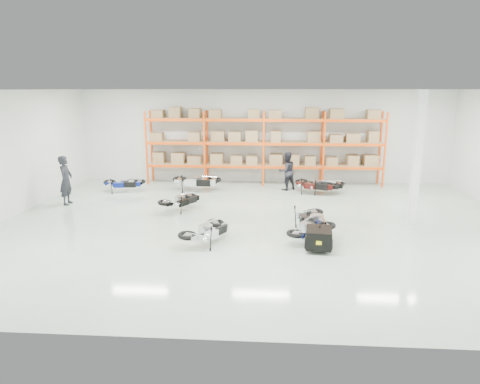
# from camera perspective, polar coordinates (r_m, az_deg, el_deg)

# --- Properties ---
(room) EXTENTS (18.00, 18.00, 18.00)m
(room) POSITION_cam_1_polar(r_m,az_deg,el_deg) (14.19, 2.85, 4.34)
(room) COLOR #B1C6B4
(room) RESTS_ON ground
(pallet_rack) EXTENTS (11.28, 0.98, 3.62)m
(pallet_rack) POSITION_cam_1_polar(r_m,az_deg,el_deg) (20.58, 3.19, 7.26)
(pallet_rack) COLOR #FF4F0D
(pallet_rack) RESTS_ON ground
(structural_column) EXTENTS (0.25, 0.25, 4.50)m
(structural_column) POSITION_cam_1_polar(r_m,az_deg,el_deg) (15.50, 22.54, 4.11)
(structural_column) COLOR white
(structural_column) RESTS_ON ground
(moto_blue_centre) EXTENTS (1.29, 1.75, 1.02)m
(moto_blue_centre) POSITION_cam_1_polar(r_m,az_deg,el_deg) (13.19, 9.06, -4.44)
(moto_blue_centre) COLOR #070F4E
(moto_blue_centre) RESTS_ON ground
(moto_silver_left) EXTENTS (1.52, 1.85, 1.08)m
(moto_silver_left) POSITION_cam_1_polar(r_m,az_deg,el_deg) (12.82, -4.35, -4.73)
(moto_silver_left) COLOR #B2B4B9
(moto_silver_left) RESTS_ON ground
(moto_black_far_left) EXTENTS (1.53, 1.75, 1.03)m
(moto_black_far_left) POSITION_cam_1_polar(r_m,az_deg,el_deg) (16.44, -7.85, -0.77)
(moto_black_far_left) COLOR black
(moto_black_far_left) RESTS_ON ground
(moto_touring_right) EXTENTS (1.12, 1.87, 1.14)m
(moto_touring_right) POSITION_cam_1_polar(r_m,az_deg,el_deg) (13.99, 9.77, -3.18)
(moto_touring_right) COLOR black
(moto_touring_right) RESTS_ON ground
(trailer) EXTENTS (0.81, 1.53, 0.63)m
(trailer) POSITION_cam_1_polar(r_m,az_deg,el_deg) (12.53, 10.46, -6.03)
(trailer) COLOR black
(trailer) RESTS_ON ground
(moto_back_a) EXTENTS (1.71, 1.01, 1.04)m
(moto_back_a) POSITION_cam_1_polar(r_m,az_deg,el_deg) (19.90, -15.26, 1.43)
(moto_back_a) COLOR navy
(moto_back_a) RESTS_ON ground
(moto_back_b) EXTENTS (1.93, 0.97, 1.24)m
(moto_back_b) POSITION_cam_1_polar(r_m,az_deg,el_deg) (19.42, -5.90, 1.82)
(moto_back_b) COLOR silver
(moto_back_b) RESTS_ON ground
(moto_back_c) EXTENTS (1.65, 0.86, 1.05)m
(moto_back_c) POSITION_cam_1_polar(r_m,az_deg,el_deg) (19.25, 11.17, 1.25)
(moto_back_c) COLOR black
(moto_back_c) RESTS_ON ground
(moto_back_d) EXTENTS (1.92, 1.47, 1.12)m
(moto_back_d) POSITION_cam_1_polar(r_m,az_deg,el_deg) (19.09, 10.05, 1.30)
(moto_back_d) COLOR #390C0B
(moto_back_d) RESTS_ON ground
(person_left) EXTENTS (0.51, 0.74, 1.96)m
(person_left) POSITION_cam_1_polar(r_m,az_deg,el_deg) (18.37, -22.19, 1.46)
(person_left) COLOR black
(person_left) RESTS_ON ground
(person_back) EXTENTS (1.07, 1.00, 1.75)m
(person_back) POSITION_cam_1_polar(r_m,az_deg,el_deg) (19.62, 6.24, 2.79)
(person_back) COLOR black
(person_back) RESTS_ON ground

